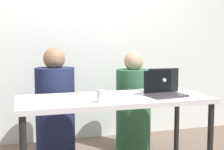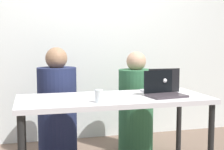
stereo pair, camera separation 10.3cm
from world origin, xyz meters
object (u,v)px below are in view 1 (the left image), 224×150
laptop_back_right (160,87)px  water_glass_left (101,97)px  laptop_front_right (164,90)px  person_on_right (133,107)px  person_on_left (55,110)px

laptop_back_right → water_glass_left: bearing=26.0°
laptop_front_right → person_on_right: bearing=82.1°
person_on_left → laptop_front_right: bearing=149.8°
person_on_right → laptop_back_right: size_ratio=3.71×
laptop_back_right → person_on_left: bearing=-31.4°
person_on_right → laptop_front_right: person_on_right is taller
laptop_back_right → person_on_right: bearing=-85.0°
person_on_right → laptop_front_right: (0.00, -0.72, 0.29)m
water_glass_left → person_on_right: bearing=55.2°
laptop_back_right → water_glass_left: laptop_back_right is taller
person_on_left → person_on_right: 0.85m
person_on_right → water_glass_left: 1.09m
water_glass_left → laptop_front_right: bearing=13.2°
person_on_left → person_on_right: person_on_left is taller
person_on_right → laptop_back_right: (0.04, -0.55, 0.29)m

